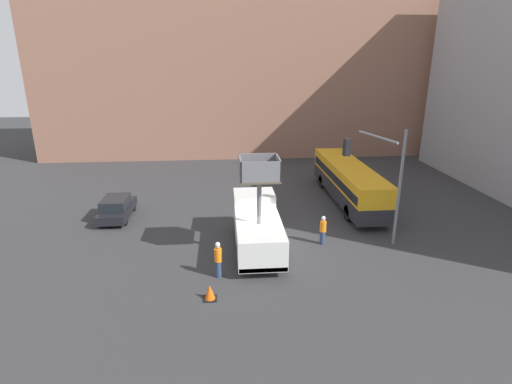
{
  "coord_description": "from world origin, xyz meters",
  "views": [
    {
      "loc": [
        -2.32,
        -20.52,
        10.41
      ],
      "look_at": [
        -0.51,
        1.24,
        3.17
      ],
      "focal_mm": 28.0,
      "sensor_mm": 36.0,
      "label": 1
    }
  ],
  "objects": [
    {
      "name": "parked_car_curbside",
      "position": [
        -9.74,
        5.81,
        0.77
      ],
      "size": [
        1.84,
        4.29,
        1.53
      ],
      "color": "black",
      "rests_on": "ground_plane"
    },
    {
      "name": "utility_truck",
      "position": [
        -0.51,
        0.44,
        1.45
      ],
      "size": [
        2.48,
        6.96,
        5.7
      ],
      "color": "silver",
      "rests_on": "ground_plane"
    },
    {
      "name": "road_worker_near_truck",
      "position": [
        -2.73,
        -2.64,
        0.97
      ],
      "size": [
        0.38,
        0.38,
        1.92
      ],
      "rotation": [
        0.0,
        0.0,
        0.27
      ],
      "color": "navy",
      "rests_on": "ground_plane"
    },
    {
      "name": "traffic_light_pole",
      "position": [
        6.42,
        0.04,
        4.59
      ],
      "size": [
        3.76,
        3.51,
        6.82
      ],
      "color": "slate",
      "rests_on": "ground_plane"
    },
    {
      "name": "traffic_cone_near_truck",
      "position": [
        -3.11,
        -4.59,
        0.34
      ],
      "size": [
        0.63,
        0.63,
        0.72
      ],
      "color": "black",
      "rests_on": "ground_plane"
    },
    {
      "name": "ground_plane",
      "position": [
        0.0,
        0.0,
        0.0
      ],
      "size": [
        120.0,
        120.0,
        0.0
      ],
      "primitive_type": "plane",
      "color": "#333335"
    },
    {
      "name": "road_worker_directing",
      "position": [
        3.4,
        0.65,
        0.88
      ],
      "size": [
        0.38,
        0.38,
        1.77
      ],
      "rotation": [
        0.0,
        0.0,
        4.3
      ],
      "color": "navy",
      "rests_on": "ground_plane"
    },
    {
      "name": "building_backdrop_far",
      "position": [
        0.0,
        27.35,
        10.35
      ],
      "size": [
        44.0,
        10.0,
        20.69
      ],
      "color": "#936651",
      "rests_on": "ground_plane"
    },
    {
      "name": "city_bus",
      "position": [
        7.09,
        7.81,
        1.74
      ],
      "size": [
        2.49,
        12.05,
        2.91
      ],
      "rotation": [
        0.0,
        0.0,
        1.77
      ],
      "color": "#232328",
      "rests_on": "ground_plane"
    }
  ]
}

